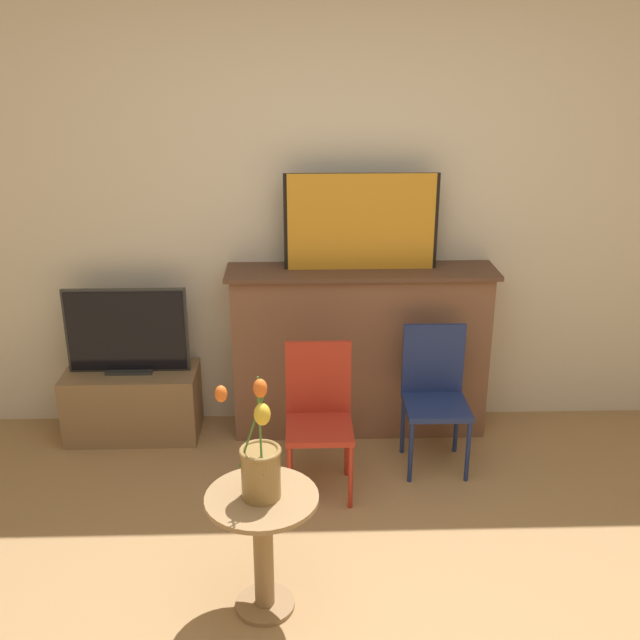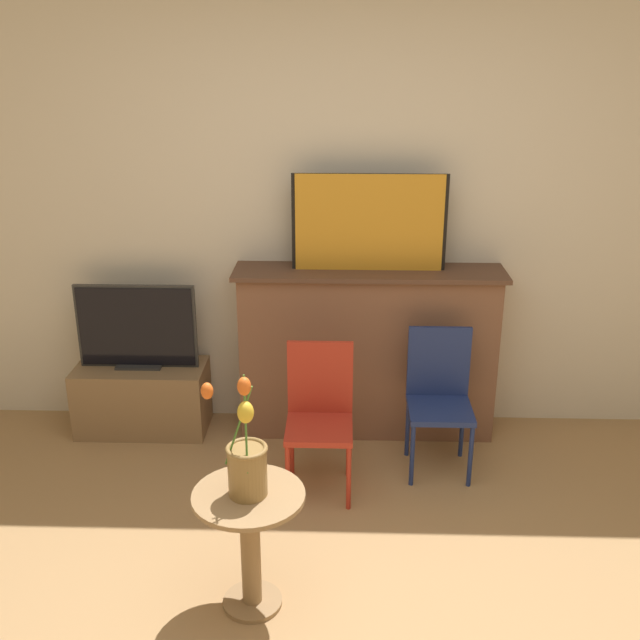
{
  "view_description": "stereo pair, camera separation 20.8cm",
  "coord_description": "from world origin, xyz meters",
  "px_view_note": "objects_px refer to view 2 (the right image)",
  "views": [
    {
      "loc": [
        -0.22,
        -2.04,
        2.18
      ],
      "look_at": [
        -0.12,
        1.27,
        0.94
      ],
      "focal_mm": 42.0,
      "sensor_mm": 36.0,
      "label": 1
    },
    {
      "loc": [
        -0.01,
        -2.04,
        2.18
      ],
      "look_at": [
        -0.12,
        1.27,
        0.94
      ],
      "focal_mm": 42.0,
      "sensor_mm": 36.0,
      "label": 2
    }
  ],
  "objects_px": {
    "tv_monitor": "(137,328)",
    "chair_red": "(320,410)",
    "chair_blue": "(439,392)",
    "vase_tulips": "(246,462)",
    "painting": "(369,223)"
  },
  "relations": [
    {
      "from": "painting",
      "to": "chair_red",
      "type": "xyz_separation_m",
      "value": [
        -0.25,
        -0.62,
        -0.82
      ]
    },
    {
      "from": "chair_blue",
      "to": "vase_tulips",
      "type": "height_order",
      "value": "vase_tulips"
    },
    {
      "from": "painting",
      "to": "chair_blue",
      "type": "xyz_separation_m",
      "value": [
        0.38,
        -0.4,
        -0.82
      ]
    },
    {
      "from": "vase_tulips",
      "to": "painting",
      "type": "bearing_deg",
      "value": 71.93
    },
    {
      "from": "chair_red",
      "to": "vase_tulips",
      "type": "xyz_separation_m",
      "value": [
        -0.25,
        -0.91,
        0.24
      ]
    },
    {
      "from": "painting",
      "to": "tv_monitor",
      "type": "xyz_separation_m",
      "value": [
        -1.31,
        -0.05,
        -0.61
      ]
    },
    {
      "from": "painting",
      "to": "vase_tulips",
      "type": "bearing_deg",
      "value": -108.07
    },
    {
      "from": "painting",
      "to": "chair_blue",
      "type": "relative_size",
      "value": 1.1
    },
    {
      "from": "chair_red",
      "to": "painting",
      "type": "bearing_deg",
      "value": 68.09
    },
    {
      "from": "tv_monitor",
      "to": "chair_red",
      "type": "bearing_deg",
      "value": -28.3
    },
    {
      "from": "painting",
      "to": "chair_red",
      "type": "relative_size",
      "value": 1.1
    },
    {
      "from": "painting",
      "to": "chair_red",
      "type": "height_order",
      "value": "painting"
    },
    {
      "from": "tv_monitor",
      "to": "chair_red",
      "type": "xyz_separation_m",
      "value": [
        1.06,
        -0.57,
        -0.21
      ]
    },
    {
      "from": "chair_red",
      "to": "chair_blue",
      "type": "distance_m",
      "value": 0.66
    },
    {
      "from": "chair_blue",
      "to": "painting",
      "type": "bearing_deg",
      "value": 133.56
    }
  ]
}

